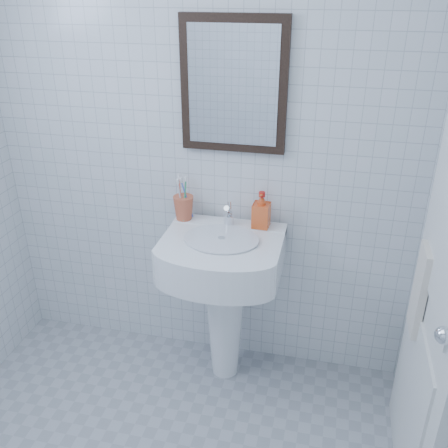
# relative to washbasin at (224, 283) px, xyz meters

# --- Properties ---
(wall_back) EXTENTS (2.20, 0.02, 2.50)m
(wall_back) POSITION_rel_washbasin_xyz_m (-0.17, 0.21, 0.65)
(wall_back) COLOR silver
(wall_back) RESTS_ON ground
(washbasin) EXTENTS (0.58, 0.42, 0.89)m
(washbasin) POSITION_rel_washbasin_xyz_m (0.00, 0.00, 0.00)
(washbasin) COLOR white
(washbasin) RESTS_ON ground
(faucet) EXTENTS (0.05, 0.11, 0.13)m
(faucet) POSITION_rel_washbasin_xyz_m (0.00, 0.11, 0.33)
(faucet) COLOR silver
(faucet) RESTS_ON washbasin
(toothbrush_cup) EXTENTS (0.12, 0.12, 0.12)m
(toothbrush_cup) POSITION_rel_washbasin_xyz_m (-0.24, 0.12, 0.35)
(toothbrush_cup) COLOR #C25637
(toothbrush_cup) RESTS_ON washbasin
(soap_dispenser) EXTENTS (0.09, 0.09, 0.18)m
(soap_dispenser) POSITION_rel_washbasin_xyz_m (0.16, 0.12, 0.38)
(soap_dispenser) COLOR red
(soap_dispenser) RESTS_ON washbasin
(wall_mirror) EXTENTS (0.50, 0.04, 0.62)m
(wall_mirror) POSITION_rel_washbasin_xyz_m (0.00, 0.19, 0.95)
(wall_mirror) COLOR black
(wall_mirror) RESTS_ON wall_back
(bathroom_door) EXTENTS (0.04, 0.80, 2.00)m
(bathroom_door) POSITION_rel_washbasin_xyz_m (0.91, -0.44, 0.40)
(bathroom_door) COLOR white
(bathroom_door) RESTS_ON ground
(towel_ring) EXTENTS (0.01, 0.18, 0.18)m
(towel_ring) POSITION_rel_washbasin_xyz_m (0.89, -0.28, 0.45)
(towel_ring) COLOR silver
(towel_ring) RESTS_ON wall_right
(hand_towel) EXTENTS (0.03, 0.16, 0.38)m
(hand_towel) POSITION_rel_washbasin_xyz_m (0.87, -0.28, 0.27)
(hand_towel) COLOR silver
(hand_towel) RESTS_ON towel_ring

